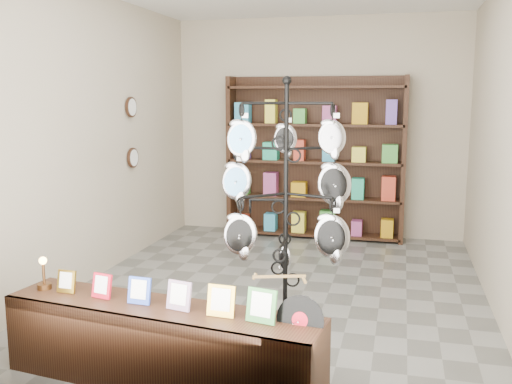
{
  "coord_description": "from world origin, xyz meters",
  "views": [
    {
      "loc": [
        1.15,
        -5.41,
        1.9
      ],
      "look_at": [
        0.02,
        -1.0,
        1.15
      ],
      "focal_mm": 40.0,
      "sensor_mm": 36.0,
      "label": 1
    }
  ],
  "objects": [
    {
      "name": "ground",
      "position": [
        0.0,
        0.0,
        0.0
      ],
      "size": [
        5.0,
        5.0,
        0.0
      ],
      "primitive_type": "plane",
      "color": "slate",
      "rests_on": "ground"
    },
    {
      "name": "room_envelope",
      "position": [
        0.0,
        0.0,
        1.85
      ],
      "size": [
        5.0,
        5.0,
        5.0
      ],
      "color": "#B1A48E",
      "rests_on": "ground"
    },
    {
      "name": "display_tree",
      "position": [
        0.32,
        -1.28,
        1.19
      ],
      "size": [
        1.07,
        1.03,
        2.06
      ],
      "rotation": [
        0.0,
        0.0,
        0.22
      ],
      "color": "black",
      "rests_on": "ground"
    },
    {
      "name": "front_shelf",
      "position": [
        -0.36,
        -2.09,
        0.27
      ],
      "size": [
        2.25,
        0.73,
        0.78
      ],
      "rotation": [
        0.0,
        0.0,
        -0.13
      ],
      "color": "black",
      "rests_on": "ground"
    },
    {
      "name": "back_shelving",
      "position": [
        0.0,
        2.3,
        1.03
      ],
      "size": [
        2.42,
        0.36,
        2.2
      ],
      "color": "black",
      "rests_on": "ground"
    },
    {
      "name": "wall_clocks",
      "position": [
        -1.97,
        0.8,
        1.5
      ],
      "size": [
        0.03,
        0.24,
        0.84
      ],
      "color": "black",
      "rests_on": "ground"
    }
  ]
}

